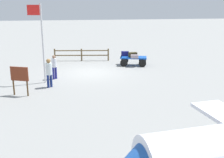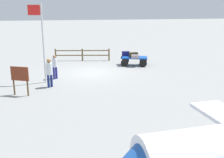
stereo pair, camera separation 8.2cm
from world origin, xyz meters
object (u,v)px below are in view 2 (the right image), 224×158
object	(u,v)px
worker_lead	(55,66)
luggage_cart	(134,59)
suitcase_maroon	(133,55)
suitcase_tan	(126,54)
worker_trailing	(49,71)
flagpole	(41,37)
signboard	(20,76)
suitcase_navy	(135,56)

from	to	relation	value
worker_lead	luggage_cart	bearing A→B (deg)	-152.74
suitcase_maroon	worker_lead	distance (m)	6.55
worker_lead	suitcase_tan	bearing A→B (deg)	-146.26
luggage_cart	suitcase_tan	world-z (taller)	suitcase_tan
suitcase_maroon	worker_trailing	size ratio (longest dim) A/B	0.40
worker_trailing	flagpole	size ratio (longest dim) A/B	0.36
suitcase_maroon	signboard	size ratio (longest dim) A/B	0.43
suitcase_maroon	flagpole	bearing A→B (deg)	30.00
suitcase_tan	luggage_cart	bearing A→B (deg)	134.23
worker_trailing	signboard	xyz separation A→B (m)	(1.42, 1.23, 0.04)
luggage_cart	flagpole	world-z (taller)	flagpole
luggage_cart	suitcase_navy	distance (m)	0.58
suitcase_tan	suitcase_maroon	bearing A→B (deg)	129.36
flagpole	signboard	xyz separation A→B (m)	(1.03, 2.27, -1.73)
suitcase_tan	flagpole	distance (m)	7.62
suitcase_tan	worker_trailing	distance (m)	7.73
luggage_cart	signboard	distance (m)	9.67
suitcase_navy	worker_trailing	bearing A→B (deg)	35.33
flagpole	signboard	world-z (taller)	flagpole
suitcase_tan	suitcase_maroon	size ratio (longest dim) A/B	0.97
suitcase_navy	suitcase_tan	xyz separation A→B (m)	(0.51, -1.03, 0.05)
luggage_cart	worker_trailing	bearing A→B (deg)	38.18
luggage_cart	flagpole	size ratio (longest dim) A/B	0.47
worker_lead	signboard	size ratio (longest dim) A/B	1.00
worker_lead	worker_trailing	xyz separation A→B (m)	(0.24, 1.78, 0.12)
worker_lead	worker_trailing	distance (m)	1.80
worker_trailing	signboard	size ratio (longest dim) A/B	1.09
worker_lead	suitcase_maroon	bearing A→B (deg)	-152.84
suitcase_tan	suitcase_maroon	xyz separation A→B (m)	(-0.48, 0.58, 0.00)
worker_trailing	flagpole	xyz separation A→B (m)	(0.40, -1.04, 1.77)
suitcase_maroon	worker_lead	world-z (taller)	worker_lead
suitcase_navy	signboard	world-z (taller)	signboard
luggage_cart	suitcase_tan	size ratio (longest dim) A/B	3.43
worker_lead	worker_trailing	bearing A→B (deg)	82.45
suitcase_navy	suitcase_maroon	size ratio (longest dim) A/B	0.99
suitcase_navy	signboard	distance (m)	9.34
luggage_cart	worker_lead	distance (m)	6.62
signboard	flagpole	bearing A→B (deg)	-114.34
flagpole	worker_lead	bearing A→B (deg)	-130.59
luggage_cart	suitcase_maroon	world-z (taller)	suitcase_maroon
suitcase_navy	suitcase_maroon	bearing A→B (deg)	-86.33
worker_lead	worker_trailing	world-z (taller)	worker_trailing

